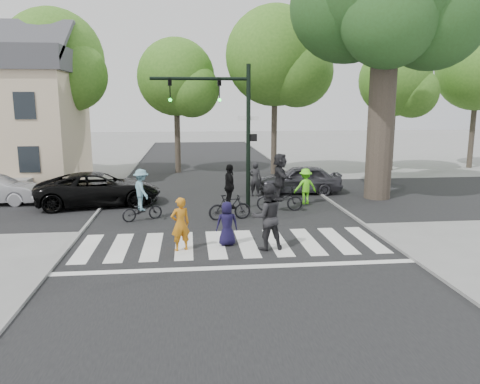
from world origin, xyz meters
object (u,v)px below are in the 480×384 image
Objects in this scene: pedestrian_adult at (267,217)px; cyclist_right at (280,185)px; cyclist_left at (142,198)px; traffic_signal at (228,116)px; pedestrian_woman at (180,224)px; cyclist_mid at (230,197)px; car_grey at (299,179)px; car_suv at (99,189)px; pedestrian_child at (227,224)px.

cyclist_right is at bearing -113.19° from pedestrian_adult.
cyclist_left is (-4.15, 4.03, -0.16)m from pedestrian_adult.
pedestrian_woman is (-1.95, -5.69, -3.07)m from traffic_signal.
cyclist_mid is 0.52× the size of car_grey.
cyclist_mid is (-0.81, 3.78, -0.13)m from pedestrian_adult.
car_suv is (-2.12, 2.94, -0.13)m from cyclist_left.
pedestrian_woman is 7.72m from car_suv.
cyclist_right is at bearing -122.94° from pedestrian_child.
car_suv reaches higher than car_grey.
car_grey is at bearing -120.87° from pedestrian_child.
cyclist_right reaches higher than cyclist_mid.
pedestrian_adult is 1.03× the size of cyclist_left.
cyclist_left is 0.38× the size of car_suv.
cyclist_right reaches higher than cyclist_left.
car_grey is at bearing -145.58° from pedestrian_woman.
traffic_signal reaches higher than cyclist_right.
traffic_signal is at bearing -98.72° from pedestrian_child.
cyclist_right reaches higher than pedestrian_woman.
cyclist_right is at bearing -20.89° from traffic_signal.
traffic_signal is 3.62× the size of pedestrian_woman.
pedestrian_adult is at bearing 152.00° from pedestrian_child.
cyclist_right is 0.46× the size of car_suv.
cyclist_left is 8.65m from car_grey.
cyclist_right is at bearing -19.94° from car_grey.
pedestrian_adult is 9.39m from car_suv.
pedestrian_child is at bearing -96.53° from cyclist_mid.
car_grey is (4.28, 8.22, -0.00)m from pedestrian_child.
traffic_signal is at bearing -47.58° from car_grey.
pedestrian_woman is 0.83× the size of cyclist_left.
cyclist_right reaches higher than pedestrian_child.
cyclist_right is 7.90m from car_suv.
cyclist_left reaches higher than car_grey.
cyclist_left is at bearing -51.96° from car_grey.
cyclist_right reaches higher than pedestrian_adult.
cyclist_mid is 0.41× the size of car_suv.
car_suv is (-6.27, 6.98, -0.29)m from pedestrian_adult.
car_grey is (5.73, 8.59, -0.13)m from pedestrian_woman.
car_suv is at bearing -55.02° from pedestrian_child.
cyclist_left is at bearing -169.40° from cyclist_right.
cyclist_mid is (0.37, 3.24, 0.18)m from pedestrian_child.
cyclist_mid is at bearing -130.49° from car_suv.
pedestrian_adult is 0.85× the size of cyclist_right.
traffic_signal is 6.22m from pedestrian_child.
car_suv is at bearing 125.84° from cyclist_left.
pedestrian_woman is 0.81× the size of pedestrian_adult.
traffic_signal reaches higher than car_grey.
traffic_signal is 3.02× the size of cyclist_left.
pedestrian_child is 3.26m from cyclist_mid.
cyclist_left is at bearing -154.31° from car_suv.
pedestrian_woman is at bearing -11.61° from pedestrian_adult.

